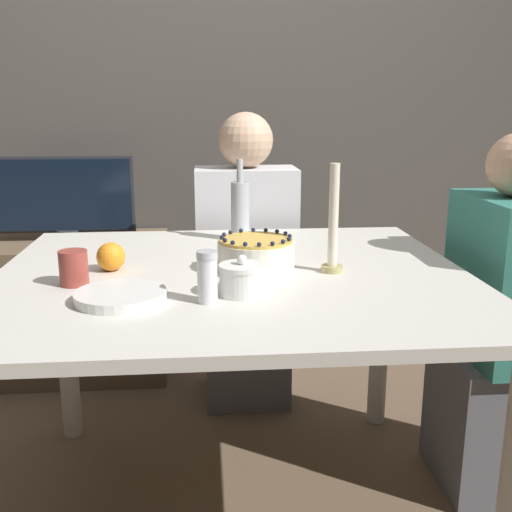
{
  "coord_description": "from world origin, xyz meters",
  "views": [
    {
      "loc": [
        -0.07,
        -1.58,
        1.21
      ],
      "look_at": [
        0.07,
        0.01,
        0.81
      ],
      "focal_mm": 42.0,
      "sensor_mm": 36.0,
      "label": 1
    }
  ],
  "objects": [
    {
      "name": "person_man_blue_shirt",
      "position": [
        0.09,
        0.77,
        0.52
      ],
      "size": [
        0.4,
        0.34,
        1.19
      ],
      "rotation": [
        0.0,
        0.0,
        3.14
      ],
      "color": "#595960",
      "rests_on": "ground_plane"
    },
    {
      "name": "tv_monitor",
      "position": [
        -0.68,
        1.11,
        0.82
      ],
      "size": [
        0.6,
        0.1,
        0.38
      ],
      "color": "#2D2D33",
      "rests_on": "side_cabinet"
    },
    {
      "name": "dining_table",
      "position": [
        0.0,
        0.0,
        0.66
      ],
      "size": [
        1.29,
        1.13,
        0.77
      ],
      "color": "beige",
      "rests_on": "ground_plane"
    },
    {
      "name": "candle",
      "position": [
        0.27,
        -0.02,
        0.89
      ],
      "size": [
        0.06,
        0.06,
        0.3
      ],
      "color": "tan",
      "rests_on": "dining_table"
    },
    {
      "name": "person_woman_floral",
      "position": [
        0.85,
        0.1,
        0.49
      ],
      "size": [
        0.34,
        0.4,
        1.14
      ],
      "rotation": [
        0.0,
        0.0,
        1.57
      ],
      "color": "#595960",
      "rests_on": "ground_plane"
    },
    {
      "name": "side_cabinet",
      "position": [
        -0.68,
        1.1,
        0.31
      ],
      "size": [
        0.85,
        0.5,
        0.62
      ],
      "color": "brown",
      "rests_on": "ground_plane"
    },
    {
      "name": "sugar_shaker",
      "position": [
        -0.07,
        -0.26,
        0.83
      ],
      "size": [
        0.05,
        0.05,
        0.12
      ],
      "color": "white",
      "rests_on": "dining_table"
    },
    {
      "name": "bottle",
      "position": [
        0.05,
        0.4,
        0.87
      ],
      "size": [
        0.06,
        0.06,
        0.27
      ],
      "color": "#B2B7BC",
      "rests_on": "dining_table"
    },
    {
      "name": "cup",
      "position": [
        -0.41,
        -0.09,
        0.81
      ],
      "size": [
        0.07,
        0.07,
        0.09
      ],
      "color": "#993D33",
      "rests_on": "dining_table"
    },
    {
      "name": "plate_stack",
      "position": [
        -0.27,
        -0.23,
        0.78
      ],
      "size": [
        0.21,
        0.21,
        0.02
      ],
      "color": "white",
      "rests_on": "dining_table"
    },
    {
      "name": "sugar_bowl",
      "position": [
        0.01,
        -0.21,
        0.81
      ],
      "size": [
        0.11,
        0.11,
        0.1
      ],
      "color": "white",
      "rests_on": "dining_table"
    },
    {
      "name": "wall_behind",
      "position": [
        0.0,
        1.4,
        1.3
      ],
      "size": [
        8.0,
        0.05,
        2.6
      ],
      "color": "#4C4742",
      "rests_on": "ground_plane"
    },
    {
      "name": "orange_fruit_0",
      "position": [
        -0.33,
        0.04,
        0.81
      ],
      "size": [
        0.08,
        0.08,
        0.08
      ],
      "color": "orange",
      "rests_on": "dining_table"
    },
    {
      "name": "cake",
      "position": [
        0.07,
        0.01,
        0.81
      ],
      "size": [
        0.21,
        0.21,
        0.1
      ],
      "color": "white",
      "rests_on": "dining_table"
    }
  ]
}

